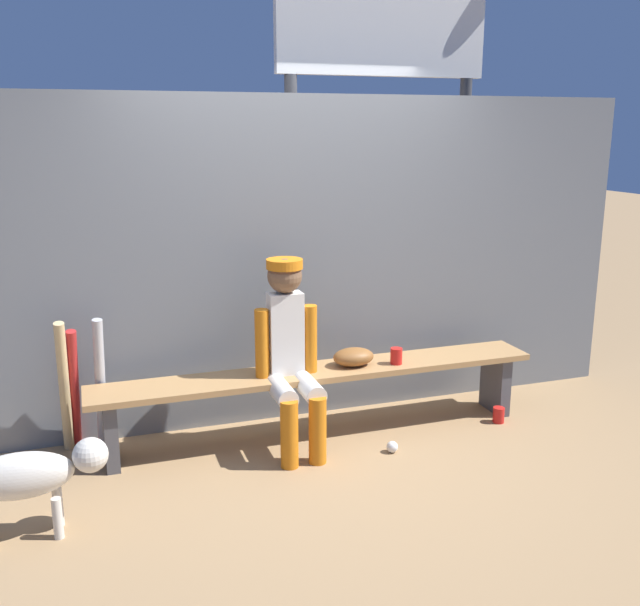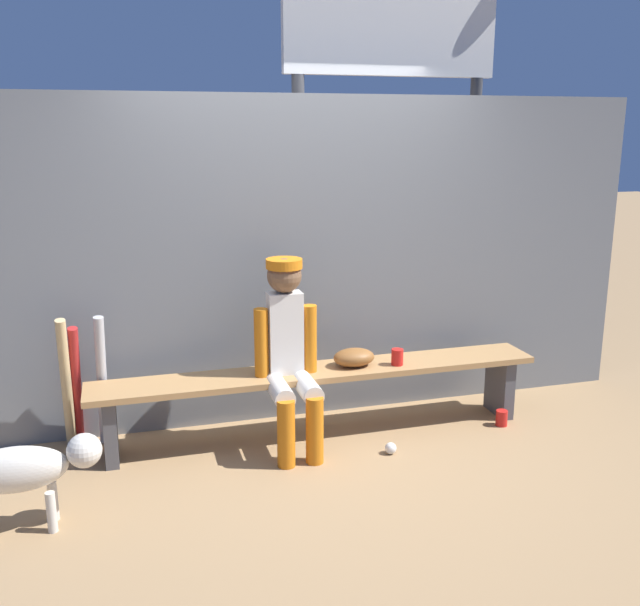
# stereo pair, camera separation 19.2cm
# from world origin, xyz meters

# --- Properties ---
(ground_plane) EXTENTS (30.00, 30.00, 0.00)m
(ground_plane) POSITION_xyz_m (0.00, 0.00, 0.00)
(ground_plane) COLOR #9E7A51
(chainlink_fence) EXTENTS (4.99, 0.03, 2.23)m
(chainlink_fence) POSITION_xyz_m (0.00, 0.39, 1.12)
(chainlink_fence) COLOR slate
(chainlink_fence) RESTS_ON ground_plane
(dugout_bench) EXTENTS (3.00, 0.36, 0.47)m
(dugout_bench) POSITION_xyz_m (0.00, 0.00, 0.37)
(dugout_bench) COLOR #AD7F4C
(dugout_bench) RESTS_ON ground_plane
(player_seated) EXTENTS (0.41, 0.55, 1.22)m
(player_seated) POSITION_xyz_m (-0.23, -0.11, 0.66)
(player_seated) COLOR silver
(player_seated) RESTS_ON ground_plane
(baseball_glove) EXTENTS (0.28, 0.20, 0.12)m
(baseball_glove) POSITION_xyz_m (0.24, 0.00, 0.53)
(baseball_glove) COLOR brown
(baseball_glove) RESTS_ON dugout_bench
(bat_aluminum_silver) EXTENTS (0.09, 0.19, 0.88)m
(bat_aluminum_silver) POSITION_xyz_m (-1.38, 0.24, 0.44)
(bat_aluminum_silver) COLOR #B7B7BC
(bat_aluminum_silver) RESTS_ON ground_plane
(bat_aluminum_red) EXTENTS (0.10, 0.26, 0.83)m
(bat_aluminum_red) POSITION_xyz_m (-1.54, 0.27, 0.41)
(bat_aluminum_red) COLOR #B22323
(bat_aluminum_red) RESTS_ON ground_plane
(bat_wood_natural) EXTENTS (0.08, 0.28, 0.90)m
(bat_wood_natural) POSITION_xyz_m (-1.60, 0.22, 0.45)
(bat_wood_natural) COLOR tan
(bat_wood_natural) RESTS_ON ground_plane
(baseball) EXTENTS (0.07, 0.07, 0.07)m
(baseball) POSITION_xyz_m (0.35, -0.40, 0.04)
(baseball) COLOR white
(baseball) RESTS_ON ground_plane
(cup_on_ground) EXTENTS (0.08, 0.08, 0.11)m
(cup_on_ground) POSITION_xyz_m (1.26, -0.21, 0.06)
(cup_on_ground) COLOR red
(cup_on_ground) RESTS_ON ground_plane
(cup_on_bench) EXTENTS (0.08, 0.08, 0.11)m
(cup_on_bench) POSITION_xyz_m (0.52, -0.06, 0.52)
(cup_on_bench) COLOR red
(cup_on_bench) RESTS_ON dugout_bench
(scoreboard) EXTENTS (2.05, 0.27, 3.42)m
(scoreboard) POSITION_xyz_m (1.03, 1.30, 2.37)
(scoreboard) COLOR #3F3F42
(scoreboard) RESTS_ON ground_plane
(dog) EXTENTS (0.84, 0.20, 0.49)m
(dog) POSITION_xyz_m (-1.75, -0.69, 0.34)
(dog) COLOR beige
(dog) RESTS_ON ground_plane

